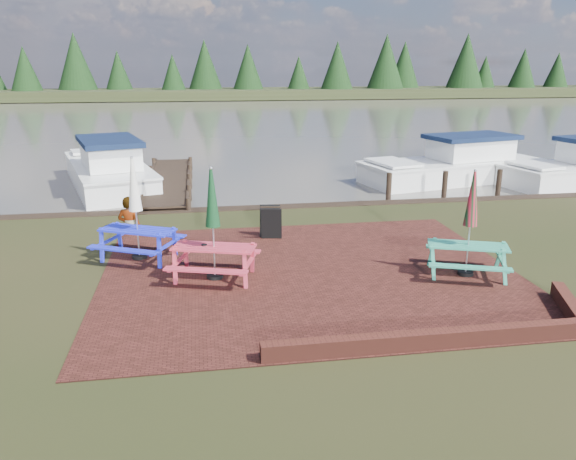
# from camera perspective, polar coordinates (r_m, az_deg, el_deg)

# --- Properties ---
(ground) EXTENTS (120.00, 120.00, 0.00)m
(ground) POSITION_cam_1_polar(r_m,az_deg,el_deg) (11.48, 3.24, -6.24)
(ground) COLOR black
(ground) RESTS_ON ground
(paving) EXTENTS (9.00, 7.50, 0.02)m
(paving) POSITION_cam_1_polar(r_m,az_deg,el_deg) (12.38, 2.26, -4.42)
(paving) COLOR black
(paving) RESTS_ON ground
(brick_wall) EXTENTS (6.21, 1.79, 0.30)m
(brick_wall) POSITION_cam_1_polar(r_m,az_deg,el_deg) (10.05, 18.51, -9.69)
(brick_wall) COLOR #4C1E16
(brick_wall) RESTS_ON ground
(water) EXTENTS (120.00, 60.00, 0.02)m
(water) POSITION_cam_1_polar(r_m,az_deg,el_deg) (47.59, -6.36, 11.19)
(water) COLOR #44403A
(water) RESTS_ON ground
(far_treeline) EXTENTS (120.00, 10.00, 8.10)m
(far_treeline) POSITION_cam_1_polar(r_m,az_deg,el_deg) (76.37, -7.60, 15.65)
(far_treeline) COLOR black
(far_treeline) RESTS_ON ground
(picnic_table_teal) EXTENTS (2.08, 1.97, 2.32)m
(picnic_table_teal) POSITION_cam_1_polar(r_m,az_deg,el_deg) (12.63, 17.87, -0.97)
(picnic_table_teal) COLOR #2D9173
(picnic_table_teal) RESTS_ON ground
(picnic_table_red) EXTENTS (2.11, 1.99, 2.41)m
(picnic_table_red) POSITION_cam_1_polar(r_m,az_deg,el_deg) (11.93, -7.56, -1.15)
(picnic_table_red) COLOR #BA2F42
(picnic_table_red) RESTS_ON ground
(picnic_table_blue) EXTENTS (2.24, 2.15, 2.41)m
(picnic_table_blue) POSITION_cam_1_polar(r_m,az_deg,el_deg) (13.51, -15.09, 0.55)
(picnic_table_blue) COLOR #1C27D7
(picnic_table_blue) RESTS_ON ground
(chalkboard) EXTENTS (0.56, 0.59, 0.86)m
(chalkboard) POSITION_cam_1_polar(r_m,az_deg,el_deg) (14.69, -1.77, 0.80)
(chalkboard) COLOR black
(chalkboard) RESTS_ON ground
(jetty) EXTENTS (1.76, 9.08, 1.00)m
(jetty) POSITION_cam_1_polar(r_m,az_deg,el_deg) (22.07, -12.03, 4.94)
(jetty) COLOR black
(jetty) RESTS_ON ground
(boat_jetty) EXTENTS (4.54, 7.90, 2.17)m
(boat_jetty) POSITION_cam_1_polar(r_m,az_deg,el_deg) (22.75, -17.73, 5.72)
(boat_jetty) COLOR white
(boat_jetty) RESTS_ON ground
(boat_near) EXTENTS (7.88, 4.21, 2.03)m
(boat_near) POSITION_cam_1_polar(r_m,az_deg,el_deg) (23.91, 16.60, 6.22)
(boat_near) COLOR white
(boat_near) RESTS_ON ground
(person) EXTENTS (0.75, 0.60, 1.81)m
(person) POSITION_cam_1_polar(r_m,az_deg,el_deg) (16.09, -16.01, 3.24)
(person) COLOR gray
(person) RESTS_ON ground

